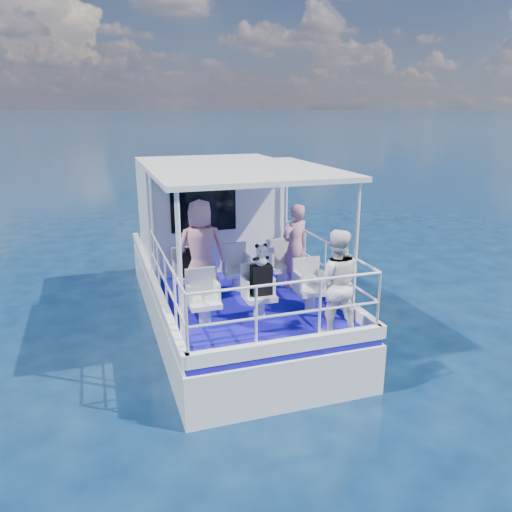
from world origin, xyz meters
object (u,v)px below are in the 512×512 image
Objects in this scene: passenger_stbd_aft at (335,283)px; panda at (261,255)px; passenger_port_fwd at (201,250)px; backpack_center at (261,280)px.

passenger_stbd_aft reaches higher than panda.
passenger_port_fwd is 3.60× the size of backpack_center.
backpack_center is at bearing -27.23° from passenger_stbd_aft.
panda is at bearing 126.60° from passenger_port_fwd.
passenger_port_fwd reaches higher than backpack_center.
passenger_stbd_aft is 4.51× the size of panda.
passenger_stbd_aft is at bearing -47.81° from panda.
passenger_stbd_aft is at bearing -48.23° from backpack_center.
passenger_port_fwd is at bearing 121.03° from panda.
passenger_port_fwd is at bearing 121.41° from backpack_center.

